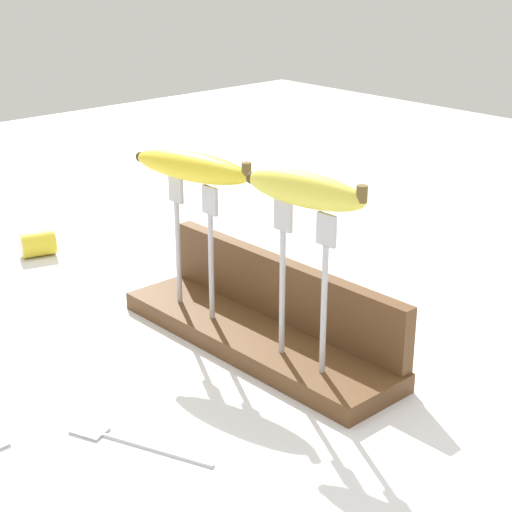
{
  "coord_description": "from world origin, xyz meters",
  "views": [
    {
      "loc": [
        0.71,
        -0.65,
        0.49
      ],
      "look_at": [
        0.0,
        0.0,
        0.12
      ],
      "focal_mm": 58.68,
      "sensor_mm": 36.0,
      "label": 1
    }
  ],
  "objects_px": {
    "banana_raised_left": "(192,167)",
    "banana_raised_right": "(305,190)",
    "fork_stand_right": "(303,272)",
    "banana_chunk_near": "(37,244)",
    "fork_stand_left": "(194,234)",
    "fork_fallen_far": "(122,438)"
  },
  "relations": [
    {
      "from": "fork_stand_left",
      "to": "banana_raised_right",
      "type": "bearing_deg",
      "value": -0.0
    },
    {
      "from": "banana_raised_left",
      "to": "fork_stand_right",
      "type": "bearing_deg",
      "value": 0.0
    },
    {
      "from": "banana_raised_right",
      "to": "fork_stand_right",
      "type": "bearing_deg",
      "value": 8.87
    },
    {
      "from": "fork_stand_right",
      "to": "banana_raised_right",
      "type": "relative_size",
      "value": 1.19
    },
    {
      "from": "fork_stand_right",
      "to": "banana_chunk_near",
      "type": "bearing_deg",
      "value": -177.38
    },
    {
      "from": "fork_stand_right",
      "to": "fork_fallen_far",
      "type": "bearing_deg",
      "value": -98.62
    },
    {
      "from": "fork_fallen_far",
      "to": "banana_chunk_near",
      "type": "xyz_separation_m",
      "value": [
        -0.55,
        0.2,
        0.02
      ]
    },
    {
      "from": "banana_raised_right",
      "to": "fork_fallen_far",
      "type": "relative_size",
      "value": 0.99
    },
    {
      "from": "banana_raised_left",
      "to": "banana_raised_right",
      "type": "bearing_deg",
      "value": 0.0
    },
    {
      "from": "banana_raised_right",
      "to": "banana_chunk_near",
      "type": "bearing_deg",
      "value": -177.38
    },
    {
      "from": "banana_raised_left",
      "to": "fork_fallen_far",
      "type": "bearing_deg",
      "value": -54.46
    },
    {
      "from": "fork_stand_right",
      "to": "banana_raised_left",
      "type": "bearing_deg",
      "value": -180.0
    },
    {
      "from": "fork_stand_right",
      "to": "banana_raised_right",
      "type": "bearing_deg",
      "value": -171.13
    },
    {
      "from": "fork_stand_right",
      "to": "banana_raised_left",
      "type": "distance_m",
      "value": 0.22
    },
    {
      "from": "fork_stand_right",
      "to": "banana_raised_left",
      "type": "height_order",
      "value": "banana_raised_left"
    },
    {
      "from": "fork_fallen_far",
      "to": "banana_chunk_near",
      "type": "distance_m",
      "value": 0.58
    },
    {
      "from": "fork_stand_left",
      "to": "banana_raised_left",
      "type": "xyz_separation_m",
      "value": [
        -0.0,
        -0.0,
        0.09
      ]
    },
    {
      "from": "fork_stand_left",
      "to": "banana_chunk_near",
      "type": "xyz_separation_m",
      "value": [
        -0.38,
        -0.03,
        -0.11
      ]
    },
    {
      "from": "banana_raised_right",
      "to": "fork_stand_left",
      "type": "bearing_deg",
      "value": 180.0
    },
    {
      "from": "fork_stand_left",
      "to": "fork_stand_right",
      "type": "relative_size",
      "value": 0.94
    },
    {
      "from": "fork_stand_right",
      "to": "banana_raised_right",
      "type": "distance_m",
      "value": 0.1
    },
    {
      "from": "fork_stand_right",
      "to": "banana_chunk_near",
      "type": "relative_size",
      "value": 2.99
    }
  ]
}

